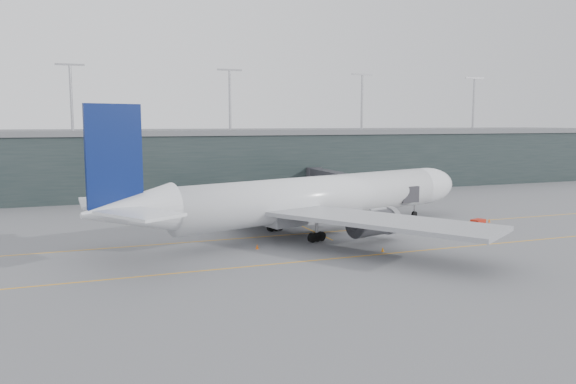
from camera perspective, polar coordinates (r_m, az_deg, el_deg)
name	(u,v)px	position (r m, az deg, el deg)	size (l,w,h in m)	color
ground	(277,230)	(88.93, -1.09, -3.91)	(320.00, 320.00, 0.00)	#5A5A5F
taxiline_a	(286,235)	(85.24, -0.20, -4.39)	(160.00, 0.25, 0.02)	orange
taxiline_b	(330,259)	(70.80, 4.31, -6.79)	(160.00, 0.25, 0.02)	orange
taxiline_lead_main	(268,210)	(109.17, -2.09, -1.85)	(0.25, 60.00, 0.02)	orange
terminal	(201,160)	(143.63, -8.79, 3.28)	(240.00, 36.00, 29.00)	#1E2829
main_aircraft	(314,199)	(85.95, 2.67, -0.67)	(66.95, 61.60, 19.16)	silver
jet_bridge	(347,181)	(118.01, 5.98, 1.10)	(3.89, 44.30, 6.32)	#2F2F34
gse_cart	(478,224)	(94.98, 18.74, -3.05)	(2.64, 2.14, 1.56)	#B11C0C
baggage_dolly	(497,230)	(93.93, 20.49, -3.67)	(2.78, 2.23, 0.28)	#353439
uld_a	(234,216)	(96.52, -5.53, -2.47)	(2.41, 2.10, 1.89)	#3A3B3F
uld_b	(251,215)	(98.68, -3.76, -2.32)	(2.03, 1.74, 1.64)	#3A3B3F
uld_c	(260,215)	(97.46, -2.89, -2.35)	(2.47, 2.18, 1.90)	#3A3B3F
cone_nose	(489,220)	(101.79, 19.76, -2.74)	(0.42, 0.42, 0.66)	#E95C0C
cone_wing_stbd	(383,249)	(75.48, 9.60, -5.76)	(0.40, 0.40, 0.64)	orange
cone_wing_port	(316,215)	(101.35, 2.85, -2.35)	(0.47, 0.47, 0.74)	orange
cone_tail	(257,246)	(76.06, -3.15, -5.54)	(0.44, 0.44, 0.70)	#E3580C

